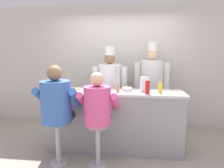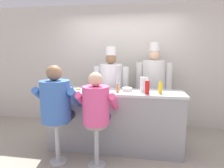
% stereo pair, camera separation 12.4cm
% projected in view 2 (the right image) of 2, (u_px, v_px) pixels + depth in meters
% --- Properties ---
extents(ground_plane, '(20.00, 20.00, 0.00)m').
position_uv_depth(ground_plane, '(112.00, 157.00, 2.97)').
color(ground_plane, '#9E9384').
extents(wall_back, '(10.00, 0.06, 2.70)m').
position_uv_depth(wall_back, '(123.00, 66.00, 4.25)').
color(wall_back, beige).
rests_on(wall_back, ground_plane).
extents(diner_counter, '(2.25, 0.57, 1.01)m').
position_uv_depth(diner_counter, '(114.00, 120.00, 3.17)').
color(diner_counter, gray).
rests_on(diner_counter, ground_plane).
extents(ketchup_bottle_red, '(0.07, 0.07, 0.26)m').
position_uv_depth(ketchup_bottle_red, '(147.00, 86.00, 2.82)').
color(ketchup_bottle_red, red).
rests_on(ketchup_bottle_red, diner_counter).
extents(mustard_bottle_yellow, '(0.06, 0.06, 0.21)m').
position_uv_depth(mustard_bottle_yellow, '(160.00, 87.00, 2.88)').
color(mustard_bottle_yellow, yellow).
rests_on(mustard_bottle_yellow, diner_counter).
extents(hot_sauce_bottle_orange, '(0.03, 0.03, 0.14)m').
position_uv_depth(hot_sauce_bottle_orange, '(117.00, 88.00, 2.95)').
color(hot_sauce_bottle_orange, orange).
rests_on(hot_sauce_bottle_orange, diner_counter).
extents(water_pitcher_clear, '(0.13, 0.11, 0.24)m').
position_uv_depth(water_pitcher_clear, '(144.00, 84.00, 3.03)').
color(water_pitcher_clear, silver).
rests_on(water_pitcher_clear, diner_counter).
extents(breakfast_plate, '(0.22, 0.22, 0.04)m').
position_uv_depth(breakfast_plate, '(78.00, 90.00, 3.11)').
color(breakfast_plate, white).
rests_on(breakfast_plate, diner_counter).
extents(cereal_bowl, '(0.16, 0.16, 0.06)m').
position_uv_depth(cereal_bowl, '(127.00, 89.00, 3.08)').
color(cereal_bowl, white).
rests_on(cereal_bowl, diner_counter).
extents(coffee_mug_blue, '(0.12, 0.08, 0.09)m').
position_uv_depth(coffee_mug_blue, '(69.00, 87.00, 3.20)').
color(coffee_mug_blue, '#4C7AB2').
rests_on(coffee_mug_blue, diner_counter).
extents(coffee_mug_tan, '(0.14, 0.09, 0.08)m').
position_uv_depth(coffee_mug_tan, '(54.00, 88.00, 3.12)').
color(coffee_mug_tan, beige).
rests_on(coffee_mug_tan, diner_counter).
extents(cup_stack_steel, '(0.09, 0.09, 0.40)m').
position_uv_depth(cup_stack_steel, '(118.00, 78.00, 3.21)').
color(cup_stack_steel, '#B7BABF').
rests_on(cup_stack_steel, diner_counter).
extents(napkin_dispenser_chrome, '(0.11, 0.07, 0.13)m').
position_uv_depth(napkin_dispenser_chrome, '(96.00, 87.00, 3.09)').
color(napkin_dispenser_chrome, silver).
rests_on(napkin_dispenser_chrome, diner_counter).
extents(diner_seated_blue, '(0.64, 0.63, 1.46)m').
position_uv_depth(diner_seated_blue, '(57.00, 103.00, 2.72)').
color(diner_seated_blue, '#B2B5BA').
rests_on(diner_seated_blue, ground_plane).
extents(diner_seated_pink, '(0.57, 0.56, 1.37)m').
position_uv_depth(diner_seated_pink, '(97.00, 108.00, 2.62)').
color(diner_seated_pink, '#B2B5BA').
rests_on(diner_seated_pink, ground_plane).
extents(cook_in_whites_near, '(0.69, 0.44, 1.76)m').
position_uv_depth(cook_in_whites_near, '(111.00, 87.00, 3.68)').
color(cook_in_whites_near, '#232328').
rests_on(cook_in_whites_near, ground_plane).
extents(cook_in_whites_far, '(0.72, 0.46, 1.85)m').
position_uv_depth(cook_in_whites_far, '(154.00, 84.00, 3.85)').
color(cook_in_whites_far, '#232328').
rests_on(cook_in_whites_far, ground_plane).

